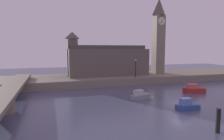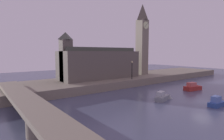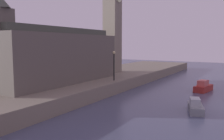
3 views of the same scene
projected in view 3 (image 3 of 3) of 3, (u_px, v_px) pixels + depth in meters
The scene contains 6 objects.
far_embankment at pixel (82, 83), 33.25m from camera, with size 70.00×12.00×1.50m, color slate.
clock_tower at pixel (112, 17), 39.38m from camera, with size 2.56×2.59×17.57m.
parliament_hall at pixel (55, 56), 29.19m from camera, with size 17.60×6.12×9.42m.
streetlamp at pixel (114, 62), 30.63m from camera, with size 0.36×0.36×3.77m.
boat_cruiser_grey at pixel (196, 106), 22.15m from camera, with size 3.99×2.06×1.38m.
boat_dinghy_red at pixel (204, 87), 31.71m from camera, with size 4.29×1.98×1.51m.
Camera 3 is at (-26.19, -0.26, 6.17)m, focal length 38.55 mm.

